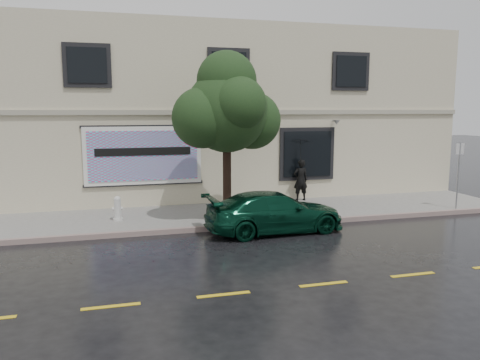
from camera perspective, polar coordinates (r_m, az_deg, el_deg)
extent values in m
plane|color=black|center=(13.49, 3.76, -7.36)|extent=(90.00, 90.00, 0.00)
cube|color=gray|center=(16.49, 0.10, -4.12)|extent=(20.00, 3.50, 0.15)
cube|color=gray|center=(14.85, 1.89, -5.55)|extent=(20.00, 0.18, 0.16)
cube|color=gold|center=(10.41, 10.15, -12.37)|extent=(19.00, 0.12, 0.01)
cube|color=beige|center=(21.68, -3.93, 8.05)|extent=(20.00, 8.00, 7.00)
cube|color=#9E9984|center=(17.74, -1.36, 8.27)|extent=(20.00, 0.12, 0.18)
cube|color=black|center=(18.84, 8.17, 3.18)|extent=(2.30, 0.10, 2.10)
cube|color=black|center=(18.79, 8.24, 3.16)|extent=(2.00, 0.05, 1.80)
cube|color=black|center=(17.24, -18.14, 13.16)|extent=(1.30, 0.05, 1.20)
cube|color=black|center=(17.74, -1.33, 13.44)|extent=(1.30, 0.05, 1.20)
cube|color=black|center=(19.54, 13.42, 12.77)|extent=(1.30, 0.05, 1.20)
cube|color=white|center=(17.30, -11.68, 2.94)|extent=(4.20, 0.06, 2.10)
cube|color=#D32F80|center=(17.26, -11.67, 2.93)|extent=(3.90, 0.04, 1.80)
cube|color=black|center=(17.47, -11.58, -0.48)|extent=(4.30, 0.10, 0.10)
cube|color=black|center=(17.27, -11.79, 6.42)|extent=(4.30, 0.10, 0.10)
cube|color=black|center=(17.22, -11.68, 3.41)|extent=(3.40, 0.02, 0.28)
imported|color=#083221|center=(14.29, 4.25, -3.90)|extent=(4.36, 2.13, 1.24)
imported|color=black|center=(18.48, 7.39, -0.01)|extent=(0.60, 0.40, 1.62)
imported|color=black|center=(18.34, 7.47, 3.67)|extent=(1.30, 1.30, 0.76)
cylinder|color=black|center=(15.06, -1.59, -0.26)|extent=(0.27, 0.27, 2.47)
sphere|color=black|center=(14.88, -1.63, 8.40)|extent=(2.61, 2.61, 2.61)
cylinder|color=silver|center=(15.67, -14.65, -4.65)|extent=(0.31, 0.31, 0.08)
cylinder|color=silver|center=(15.60, -14.69, -3.49)|extent=(0.23, 0.23, 0.57)
sphere|color=silver|center=(15.53, -14.74, -2.32)|extent=(0.23, 0.23, 0.23)
cylinder|color=silver|center=(15.59, -14.70, -3.40)|extent=(0.33, 0.10, 0.10)
cylinder|color=#93969B|center=(18.49, 25.05, 0.47)|extent=(0.05, 0.05, 2.40)
cube|color=silver|center=(18.39, 25.24, 3.45)|extent=(0.30, 0.06, 0.39)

